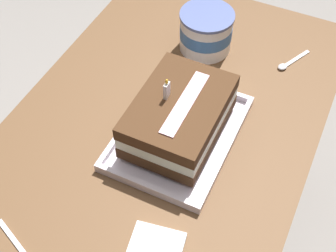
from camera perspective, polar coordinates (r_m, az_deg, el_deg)
name	(u,v)px	position (r m, az deg, el deg)	size (l,w,h in m)	color
dining_table	(158,157)	(1.19, -1.19, -3.73)	(1.17, 0.71, 0.69)	brown
foil_tray	(179,134)	(1.10, 1.28, -0.97)	(0.34, 0.25, 0.02)	silver
birthday_cake	(179,116)	(1.05, 1.35, 1.25)	(0.26, 0.18, 0.15)	#452B18
ice_cream_tub	(206,31)	(1.29, 4.62, 11.39)	(0.14, 0.14, 0.11)	white
serving_spoon_near_tray	(287,64)	(1.30, 14.23, 7.28)	(0.11, 0.07, 0.01)	silver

